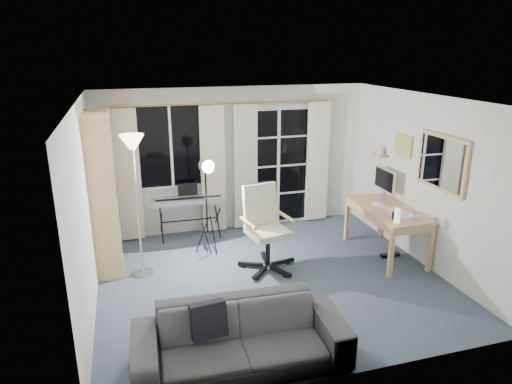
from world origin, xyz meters
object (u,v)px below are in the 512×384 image
monitor (385,181)px  torchiere_lamp (134,164)px  sofa (240,328)px  studio_light (207,177)px  keyboard_piano (189,201)px  mug (415,215)px  desk (387,214)px  office_chair (263,220)px  bookshelf (101,197)px

monitor → torchiere_lamp: bearing=-178.5°
monitor → sofa: size_ratio=0.25×
studio_light → keyboard_piano: bearing=89.7°
keyboard_piano → monitor: 3.10m
keyboard_piano → sofa: bearing=-88.3°
torchiere_lamp → studio_light: 1.11m
torchiere_lamp → keyboard_piano: torchiere_lamp is taller
monitor → mug: size_ratio=4.39×
desk → office_chair: bearing=175.1°
sofa → torchiere_lamp: bearing=113.4°
bookshelf → studio_light: (1.47, -0.07, 0.18)m
desk → monitor: (0.20, 0.45, 0.37)m
office_chair → desk: bearing=-15.9°
studio_light → monitor: size_ratio=2.85×
keyboard_piano → desk: (2.72, -1.43, 0.00)m
mug → sofa: bearing=-154.9°
keyboard_piano → mug: (2.82, -1.93, 0.16)m
desk → mug: 0.53m
monitor → sofa: bearing=-141.5°
torchiere_lamp → studio_light: (1.00, 0.34, -0.35)m
torchiere_lamp → desk: bearing=-6.3°
torchiere_lamp → keyboard_piano: size_ratio=1.65×
studio_light → desk: bearing=-30.9°
bookshelf → sofa: (1.30, -2.61, -0.63)m
mug → desk: bearing=101.3°
sofa → keyboard_piano: bearing=93.0°
bookshelf → office_chair: bookshelf is taller
keyboard_piano → studio_light: size_ratio=0.78×
desk → monitor: bearing=66.9°
sofa → monitor: bearing=40.7°
sofa → bookshelf: bearing=119.2°
studio_light → mug: studio_light is taller
bookshelf → desk: bearing=-11.9°
keyboard_piano → sofa: 3.25m
office_chair → monitor: bearing=-2.9°
torchiere_lamp → sofa: bearing=-69.3°
office_chair → bookshelf: bearing=153.4°
monitor → studio_light: bearing=174.7°
bookshelf → desk: bookshelf is taller
desk → bookshelf: bearing=169.3°
office_chair → monitor: monitor is taller
torchiere_lamp → desk: torchiere_lamp is taller
bookshelf → mug: size_ratio=17.97×
torchiere_lamp → office_chair: bearing=-7.2°
monitor → mug: bearing=-95.3°
bookshelf → monitor: bearing=-5.4°
office_chair → mug: bearing=-29.5°
desk → keyboard_piano: bearing=152.8°
bookshelf → keyboard_piano: bookshelf is taller
office_chair → monitor: (2.06, 0.27, 0.32)m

